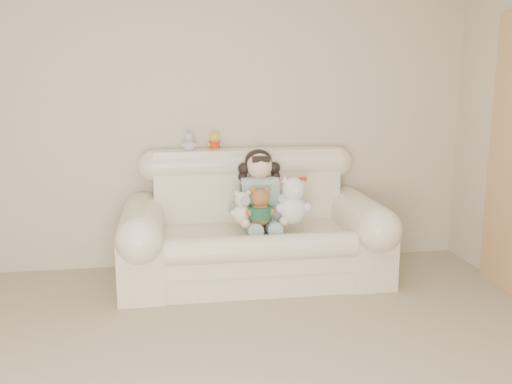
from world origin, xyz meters
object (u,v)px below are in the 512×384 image
object	(u,v)px
seated_child	(259,188)
brown_teddy	(260,203)
white_cat	(293,196)
cream_teddy	(243,204)
sofa	(254,218)

from	to	relation	value
seated_child	brown_teddy	size ratio (longest dim) A/B	1.84
white_cat	cream_teddy	bearing A→B (deg)	149.07
sofa	brown_teddy	distance (m)	0.22
sofa	white_cat	world-z (taller)	sofa
seated_child	cream_teddy	world-z (taller)	seated_child
sofa	brown_teddy	bearing A→B (deg)	-81.60
white_cat	cream_teddy	distance (m)	0.40
white_cat	cream_teddy	size ratio (longest dim) A/B	1.43
seated_child	brown_teddy	xyz separation A→B (m)	(-0.03, -0.23, -0.07)
seated_child	white_cat	world-z (taller)	seated_child
sofa	cream_teddy	size ratio (longest dim) A/B	6.75
sofa	seated_child	distance (m)	0.25
brown_teddy	white_cat	xyz separation A→B (m)	(0.26, 0.01, 0.05)
seated_child	cream_teddy	bearing A→B (deg)	-131.98
seated_child	white_cat	size ratio (longest dim) A/B	1.45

